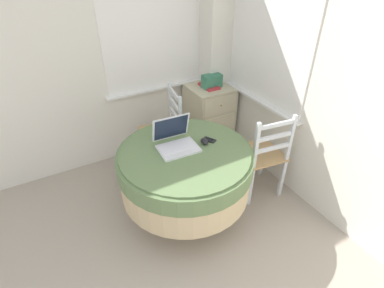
{
  "coord_description": "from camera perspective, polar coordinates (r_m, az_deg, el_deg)",
  "views": [
    {
      "loc": [
        -0.01,
        -0.19,
        2.14
      ],
      "look_at": [
        1.07,
        1.72,
        0.66
      ],
      "focal_mm": 28.0,
      "sensor_mm": 36.0,
      "label": 1
    }
  ],
  "objects": [
    {
      "name": "corner_room_shell",
      "position": [
        2.44,
        1.37,
        13.27
      ],
      "size": [
        4.3,
        4.66,
        2.55
      ],
      "color": "white",
      "rests_on": "ground_plane"
    },
    {
      "name": "round_dining_table",
      "position": [
        2.55,
        -1.3,
        -4.68
      ],
      "size": [
        1.13,
        1.13,
        0.73
      ],
      "color": "#4C3D2D",
      "rests_on": "ground_plane"
    },
    {
      "name": "laptop",
      "position": [
        2.47,
        -3.13,
        0.55
      ],
      "size": [
        0.34,
        0.31,
        0.25
      ],
      "color": "silver",
      "rests_on": "round_dining_table"
    },
    {
      "name": "computer_mouse",
      "position": [
        2.51,
        2.39,
        0.49
      ],
      "size": [
        0.06,
        0.09,
        0.05
      ],
      "color": "black",
      "rests_on": "round_dining_table"
    },
    {
      "name": "cell_phone",
      "position": [
        2.57,
        3.29,
        0.81
      ],
      "size": [
        0.1,
        0.12,
        0.01
      ],
      "color": "black",
      "rests_on": "round_dining_table"
    },
    {
      "name": "dining_chair_near_back_window",
      "position": [
        3.24,
        -5.35,
        2.36
      ],
      "size": [
        0.48,
        0.48,
        0.92
      ],
      "color": "tan",
      "rests_on": "ground_plane"
    },
    {
      "name": "dining_chair_near_right_window",
      "position": [
        2.94,
        13.16,
        -2.15
      ],
      "size": [
        0.46,
        0.46,
        0.92
      ],
      "color": "tan",
      "rests_on": "ground_plane"
    },
    {
      "name": "corner_cabinet",
      "position": [
        3.68,
        3.25,
        5.47
      ],
      "size": [
        0.51,
        0.51,
        0.77
      ],
      "color": "beige",
      "rests_on": "ground_plane"
    },
    {
      "name": "storage_box",
      "position": [
        3.45,
        3.8,
        11.89
      ],
      "size": [
        0.22,
        0.12,
        0.15
      ],
      "color": "#387A5B",
      "rests_on": "corner_cabinet"
    },
    {
      "name": "book_on_cabinet",
      "position": [
        3.48,
        3.28,
        10.97
      ],
      "size": [
        0.16,
        0.25,
        0.02
      ],
      "color": "#BC3338",
      "rests_on": "corner_cabinet"
    }
  ]
}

